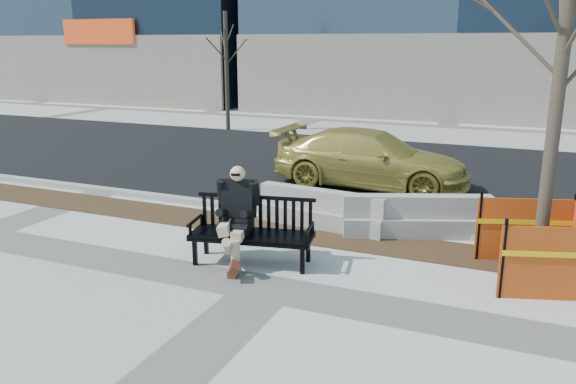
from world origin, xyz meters
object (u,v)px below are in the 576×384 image
at_px(bench, 252,263).
at_px(sedan, 370,186).
at_px(jersey_barrier_right, 416,235).
at_px(seated_man, 238,261).
at_px(tree_fence, 536,279).
at_px(jersey_barrier_left, 321,227).

height_order(bench, sedan, sedan).
bearing_deg(jersey_barrier_right, seated_man, -156.68).
relative_size(seated_man, tree_fence, 0.27).
bearing_deg(jersey_barrier_right, bench, -153.34).
relative_size(bench, seated_man, 1.27).
xyz_separation_m(bench, jersey_barrier_right, (2.26, 2.52, 0.00)).
xyz_separation_m(sedan, jersey_barrier_left, (-0.01, -3.67, 0.00)).
bearing_deg(sedan, jersey_barrier_left, -178.33).
bearing_deg(sedan, jersey_barrier_right, -150.08).
xyz_separation_m(sedan, jersey_barrier_right, (1.85, -3.47, 0.00)).
distance_m(jersey_barrier_left, jersey_barrier_right, 1.87).
relative_size(sedan, jersey_barrier_right, 1.77).
distance_m(bench, tree_fence, 4.56).
bearing_deg(sedan, bench, 177.87).
distance_m(seated_man, jersey_barrier_right, 3.58).
bearing_deg(bench, jersey_barrier_left, 68.81).
xyz_separation_m(bench, tree_fence, (4.41, 1.16, 0.00)).
bearing_deg(jersey_barrier_left, seated_man, -100.23).
distance_m(bench, sedan, 6.00).
bearing_deg(jersey_barrier_left, bench, -93.67).
bearing_deg(jersey_barrier_left, sedan, 96.10).
height_order(seated_man, sedan, seated_man).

